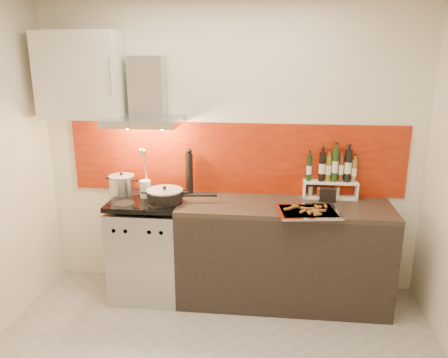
# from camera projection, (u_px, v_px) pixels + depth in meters

# --- Properties ---
(back_wall) EXTENTS (3.40, 0.02, 2.60)m
(back_wall) POSITION_uv_depth(u_px,v_px,m) (230.00, 149.00, 3.91)
(back_wall) COLOR silver
(back_wall) RESTS_ON ground
(backsplash) EXTENTS (3.00, 0.02, 0.64)m
(backsplash) POSITION_uv_depth(u_px,v_px,m) (235.00, 159.00, 3.92)
(backsplash) COLOR maroon
(backsplash) RESTS_ON back_wall
(range_stove) EXTENTS (0.60, 0.60, 0.91)m
(range_stove) POSITION_uv_depth(u_px,v_px,m) (149.00, 248.00, 3.93)
(range_stove) COLOR #B7B7BA
(range_stove) RESTS_ON ground
(counter) EXTENTS (1.80, 0.60, 0.90)m
(counter) POSITION_uv_depth(u_px,v_px,m) (283.00, 253.00, 3.80)
(counter) COLOR black
(counter) RESTS_ON ground
(range_hood) EXTENTS (0.62, 0.50, 0.61)m
(range_hood) POSITION_uv_depth(u_px,v_px,m) (146.00, 100.00, 3.71)
(range_hood) COLOR #B7B7BA
(range_hood) RESTS_ON back_wall
(upper_cabinet) EXTENTS (0.70, 0.35, 0.72)m
(upper_cabinet) POSITION_uv_depth(u_px,v_px,m) (81.00, 75.00, 3.70)
(upper_cabinet) COLOR beige
(upper_cabinet) RESTS_ON back_wall
(stock_pot) EXTENTS (0.23, 0.23, 0.20)m
(stock_pot) POSITION_uv_depth(u_px,v_px,m) (122.00, 184.00, 3.92)
(stock_pot) COLOR #B7B7BA
(stock_pot) RESTS_ON range_stove
(saute_pan) EXTENTS (0.60, 0.31, 0.14)m
(saute_pan) POSITION_uv_depth(u_px,v_px,m) (166.00, 196.00, 3.71)
(saute_pan) COLOR black
(saute_pan) RESTS_ON range_stove
(utensil_jar) EXTENTS (0.10, 0.14, 0.46)m
(utensil_jar) POSITION_uv_depth(u_px,v_px,m) (145.00, 184.00, 3.80)
(utensil_jar) COLOR silver
(utensil_jar) RESTS_ON range_stove
(pepper_mill) EXTENTS (0.07, 0.07, 0.42)m
(pepper_mill) POSITION_uv_depth(u_px,v_px,m) (189.00, 172.00, 3.90)
(pepper_mill) COLOR black
(pepper_mill) RESTS_ON counter
(step_shelf) EXTENTS (0.47, 0.13, 0.45)m
(step_shelf) POSITION_uv_depth(u_px,v_px,m) (332.00, 176.00, 3.80)
(step_shelf) COLOR white
(step_shelf) RESTS_ON counter
(caddy_box) EXTENTS (0.15, 0.08, 0.12)m
(caddy_box) POSITION_uv_depth(u_px,v_px,m) (328.00, 195.00, 3.74)
(caddy_box) COLOR black
(caddy_box) RESTS_ON counter
(baking_tray) EXTENTS (0.53, 0.44, 0.03)m
(baking_tray) POSITION_uv_depth(u_px,v_px,m) (308.00, 212.00, 3.47)
(baking_tray) COLOR silver
(baking_tray) RESTS_ON counter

